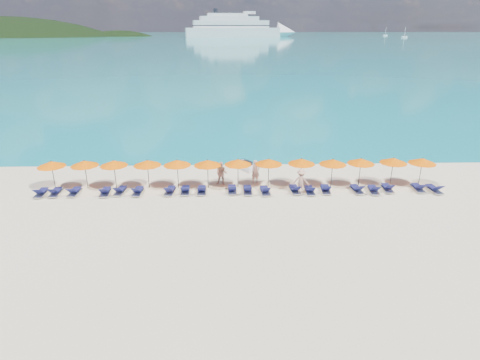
{
  "coord_description": "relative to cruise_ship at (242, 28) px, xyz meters",
  "views": [
    {
      "loc": [
        -0.76,
        -24.11,
        11.56
      ],
      "look_at": [
        0.0,
        3.0,
        1.2
      ],
      "focal_mm": 30.0,
      "sensor_mm": 36.0,
      "label": 1
    }
  ],
  "objects": [
    {
      "name": "lounger_3",
      "position": [
        -27.75,
        -520.69,
        -10.16
      ],
      "size": [
        0.74,
        1.74,
        0.66
      ],
      "rotation": [
        0.0,
        0.0,
        0.07
      ],
      "color": "silver",
      "rests_on": "ground"
    },
    {
      "name": "umbrella_0",
      "position": [
        -31.88,
        -519.47,
        -8.38
      ],
      "size": [
        2.1,
        2.1,
        2.28
      ],
      "color": "black",
      "rests_on": "ground"
    },
    {
      "name": "umbrella_3",
      "position": [
        -24.76,
        -519.4,
        -8.38
      ],
      "size": [
        2.1,
        2.1,
        2.28
      ],
      "color": "black",
      "rests_on": "ground"
    },
    {
      "name": "lounger_16",
      "position": [
        -7.85,
        -520.86,
        -10.16
      ],
      "size": [
        0.78,
        1.75,
        0.66
      ],
      "rotation": [
        0.0,
        0.0,
        -0.09
      ],
      "color": "silver",
      "rests_on": "ground"
    },
    {
      "name": "beachgoer_a",
      "position": [
        -16.52,
        -518.58,
        -9.46
      ],
      "size": [
        0.79,
        0.65,
        1.87
      ],
      "primitive_type": "imported",
      "rotation": [
        0.0,
        0.0,
        0.35
      ],
      "color": "tan",
      "rests_on": "ground"
    },
    {
      "name": "lounger_5",
      "position": [
        -25.36,
        -520.65,
        -10.16
      ],
      "size": [
        0.66,
        1.71,
        0.66
      ],
      "rotation": [
        0.0,
        0.0,
        -0.02
      ],
      "color": "silver",
      "rests_on": "ground"
    },
    {
      "name": "umbrella_2",
      "position": [
        -27.27,
        -519.41,
        -8.38
      ],
      "size": [
        2.1,
        2.1,
        2.28
      ],
      "color": "black",
      "rests_on": "ground"
    },
    {
      "name": "beachgoer_c",
      "position": [
        -13.29,
        -520.7,
        -9.48
      ],
      "size": [
        1.29,
        0.84,
        1.84
      ],
      "primitive_type": "imported",
      "rotation": [
        0.0,
        0.0,
        2.88
      ],
      "color": "tan",
      "rests_on": "ground"
    },
    {
      "name": "lounger_2",
      "position": [
        -30.03,
        -520.59,
        -10.16
      ],
      "size": [
        0.65,
        1.71,
        0.66
      ],
      "rotation": [
        0.0,
        0.0,
        -0.02
      ],
      "color": "silver",
      "rests_on": "ground"
    },
    {
      "name": "lounger_12",
      "position": [
        -13.7,
        -520.62,
        -10.16
      ],
      "size": [
        0.75,
        1.74,
        0.66
      ],
      "rotation": [
        0.0,
        0.0,
        0.07
      ],
      "color": "silver",
      "rests_on": "ground"
    },
    {
      "name": "umbrella_5",
      "position": [
        -20.22,
        -519.49,
        -8.38
      ],
      "size": [
        2.1,
        2.1,
        2.28
      ],
      "color": "black",
      "rests_on": "ground"
    },
    {
      "name": "umbrella_12",
      "position": [
        -3.82,
        -519.51,
        -8.38
      ],
      "size": [
        2.1,
        2.1,
        2.28
      ],
      "color": "black",
      "rests_on": "ground"
    },
    {
      "name": "lounger_9",
      "position": [
        -18.39,
        -520.51,
        -10.16
      ],
      "size": [
        0.66,
        1.71,
        0.66
      ],
      "rotation": [
        0.0,
        0.0,
        0.02
      ],
      "color": "silver",
      "rests_on": "ground"
    },
    {
      "name": "headland_main",
      "position": [
        -317.82,
        15.92,
        -48.4
      ],
      "size": [
        374.0,
        242.0,
        126.5
      ],
      "color": "black",
      "rests_on": "ground"
    },
    {
      "name": "lounger_15",
      "position": [
        -9.04,
        -520.69,
        -10.16
      ],
      "size": [
        0.76,
        1.75,
        0.66
      ],
      "rotation": [
        0.0,
        0.0,
        0.08
      ],
      "color": "silver",
      "rests_on": "ground"
    },
    {
      "name": "umbrella_10",
      "position": [
        -8.53,
        -519.41,
        -8.38
      ],
      "size": [
        2.1,
        2.1,
        2.28
      ],
      "color": "black",
      "rests_on": "ground"
    },
    {
      "name": "sailboat_far",
      "position": [
        205.73,
        52.41,
        -9.24
      ],
      "size": [
        6.13,
        2.04,
        11.24
      ],
      "color": "silver",
      "rests_on": "ground"
    },
    {
      "name": "umbrella_6",
      "position": [
        -17.92,
        -519.39,
        -8.38
      ],
      "size": [
        2.1,
        2.1,
        2.28
      ],
      "color": "black",
      "rests_on": "ground"
    },
    {
      "name": "beachgoer_b",
      "position": [
        -19.2,
        -518.93,
        -9.46
      ],
      "size": [
        0.99,
        0.69,
        1.87
      ],
      "primitive_type": "imported",
      "rotation": [
        0.0,
        0.0,
        -0.2
      ],
      "color": "tan",
      "rests_on": "ground"
    },
    {
      "name": "umbrella_7",
      "position": [
        -15.58,
        -519.36,
        -8.38
      ],
      "size": [
        2.1,
        2.1,
        2.28
      ],
      "color": "black",
      "rests_on": "ground"
    },
    {
      "name": "jetski",
      "position": [
        -17.1,
        -515.3,
        -10.08
      ],
      "size": [
        1.84,
        2.29,
        0.78
      ],
      "rotation": [
        0.0,
        0.0,
        0.55
      ],
      "color": "silver",
      "rests_on": "ground"
    },
    {
      "name": "umbrella_8",
      "position": [
        -13.08,
        -519.36,
        -8.38
      ],
      "size": [
        2.1,
        2.1,
        2.28
      ],
      "color": "black",
      "rests_on": "ground"
    },
    {
      "name": "lounger_10",
      "position": [
        -17.23,
        -520.65,
        -10.16
      ],
      "size": [
        0.63,
        1.7,
        0.66
      ],
      "rotation": [
        0.0,
        0.0,
        -0.01
      ],
      "color": "silver",
      "rests_on": "ground"
    },
    {
      "name": "lounger_4",
      "position": [
        -26.7,
        -520.5,
        -10.16
      ],
      "size": [
        0.74,
        1.74,
        0.66
      ],
      "rotation": [
        0.0,
        0.0,
        -0.07
      ],
      "color": "silver",
      "rests_on": "ground"
    },
    {
      "name": "sailboat_near",
      "position": [
        191.57,
        -47.67,
        -9.13
      ],
      "size": [
        6.73,
        2.24,
        12.33
      ],
      "color": "silver",
      "rests_on": "ground"
    },
    {
      "name": "cruise_ship",
      "position": [
        0.0,
        0.0,
        0.0
      ],
      "size": [
        145.3,
        45.1,
        39.95
      ],
      "rotation": [
        0.0,
        0.0,
        0.16
      ],
      "color": "silver",
      "rests_on": "ground"
    },
    {
      "name": "ground",
      "position": [
        -17.82,
        -524.08,
        -10.4
      ],
      "size": [
        1400.0,
        1400.0,
        0.0
      ],
      "primitive_type": "plane",
      "color": "beige"
    },
    {
      "name": "umbrella_9",
      "position": [
        -10.73,
        -519.55,
        -8.38
      ],
      "size": [
        2.1,
        2.1,
        2.28
      ],
      "color": "black",
      "rests_on": "ground"
    },
    {
      "name": "lounger_17",
      "position": [
        -6.67,
        -520.53,
        -10.16
      ],
      "size": [
        0.75,
        1.74,
        0.66
      ],
      "rotation": [
        0.0,
        0.0,
        -0.08
      ],
      "color": "silver",
      "rests_on": "ground"
    },
    {
      "name": "lounger_11",
      "position": [
        -15.94,
        -520.8,
        -10.16
      ],
      "size": [
        0.75,
        1.74,
        0.66
      ],
      "rotation": [
        0.0,
        0.0,
        0.08
      ],
      "color": "silver",
      "rests_on": "ground"
    },
    {
      "name": "umbrella_4",
      "position": [
        -22.51,
        -519.41,
        -8.38
      ],
      "size": [
        2.1,
        2.1,
        2.28
      ],
      "color": "black",
      "rests_on": "ground"
    },
    {
      "name": "lounger_19",
      "position": [
        -3.25,
        -520.83,
        -10.16
      ],
      "size": [
        0.77,
        1.75,
        0.66
      ],
      "rotation": [
        0.0,
        0.0,
        0.09
      ],
      "color": "silver",
      "rests_on": "ground"
    },
    {
      "name": "lounger_8",
      "position": [
        -20.66,
        -520.57,
        -10.16
      ],
      "size": [
        0.65,
        1.71,
        0.66
      ],
      "rotation": [
        0.0,
        0.0,
        0.02
      ],
      "color": "silver",
      "rests_on": "ground"
    },
    {
      "name": "lounger_18",
      "position": [
        -4.33,
        -520.54,
        -10.16
      ],
      "size": [
        0.69,
        1.72,
        0.66
      ],
      "rotation": [
        0.0,
        0.0,
        -0.04
      ],
      "color": "silver",
      "rests_on": "ground"
    },
    {
      "name": "lounger_7",
      "position": [
        -21.88,
        -520.56,
        -10.16
      ],
      "size": [
        0.69,
        1.73,
        0.66
      ],
      "rotation": [
        0.0,
        0.0,
        0.04
      ],
      "color": "silver",
      "rests_on": "ground"
    },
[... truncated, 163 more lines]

